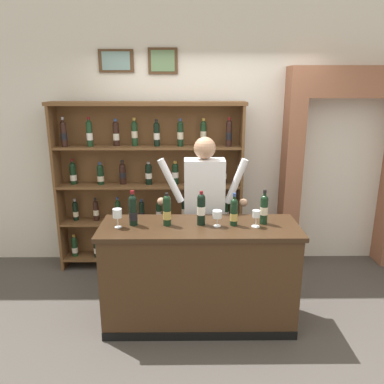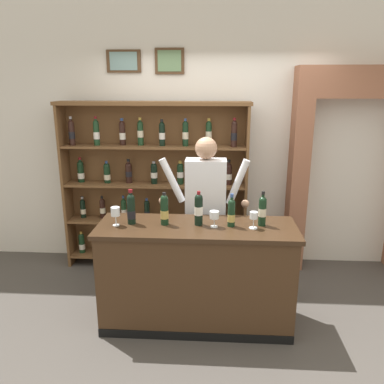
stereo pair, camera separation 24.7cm
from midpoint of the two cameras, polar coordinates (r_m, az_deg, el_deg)
ground_plane at (r=3.80m, az=5.15°, el=-18.89°), size 14.00×14.00×0.02m
back_wall at (r=4.61m, az=5.20°, el=9.89°), size 12.00×0.19×3.35m
wine_shelf at (r=4.49m, az=-3.97°, el=1.39°), size 2.18×0.29×1.97m
archway_doorway at (r=4.84m, az=24.20°, el=4.69°), size 1.44×0.45×2.34m
tasting_counter at (r=3.54m, az=2.72°, el=-12.36°), size 1.75×0.60×0.96m
shopkeeper at (r=3.81m, az=3.89°, el=-1.26°), size 0.91×0.22×1.67m
tasting_bottle_riserva at (r=3.37m, az=-7.03°, el=-2.50°), size 0.07×0.07×0.31m
tasting_bottle_bianco at (r=3.33m, az=-2.03°, el=-2.66°), size 0.07×0.07×0.29m
tasting_bottle_vin_santo at (r=3.32m, az=3.13°, el=-2.52°), size 0.07×0.07×0.31m
tasting_bottle_chianti at (r=3.32m, az=8.04°, el=-3.08°), size 0.07×0.07×0.29m
tasting_bottle_grappa at (r=3.38m, az=12.55°, el=-2.67°), size 0.07×0.07×0.31m
wine_glass_right at (r=3.30m, az=5.51°, el=-3.58°), size 0.08×0.08×0.14m
wine_glass_center at (r=3.35m, az=-9.33°, el=-3.00°), size 0.08×0.08×0.17m
wine_glass_spare at (r=3.31m, az=11.33°, el=-3.67°), size 0.07×0.07×0.15m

